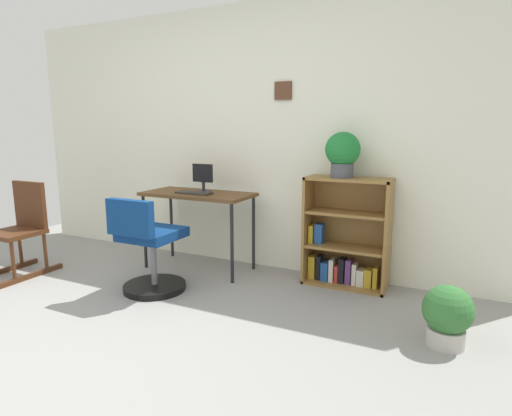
# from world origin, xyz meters

# --- Properties ---
(ground_plane) EXTENTS (6.24, 6.24, 0.00)m
(ground_plane) POSITION_xyz_m (0.00, 0.00, 0.00)
(ground_plane) COLOR gray
(wall_back) EXTENTS (5.20, 0.12, 2.48)m
(wall_back) POSITION_xyz_m (0.00, 2.15, 1.24)
(wall_back) COLOR silver
(wall_back) RESTS_ON ground_plane
(desk) EXTENTS (1.05, 0.50, 0.74)m
(desk) POSITION_xyz_m (-0.25, 1.74, 0.68)
(desk) COLOR brown
(desk) RESTS_ON ground_plane
(monitor) EXTENTS (0.21, 0.15, 0.27)m
(monitor) POSITION_xyz_m (-0.22, 1.79, 0.88)
(monitor) COLOR #262628
(monitor) RESTS_ON desk
(keyboard) EXTENTS (0.35, 0.13, 0.02)m
(keyboard) POSITION_xyz_m (-0.24, 1.67, 0.75)
(keyboard) COLOR #312E28
(keyboard) RESTS_ON desk
(office_chair) EXTENTS (0.52, 0.55, 0.81)m
(office_chair) POSITION_xyz_m (-0.28, 1.05, 0.36)
(office_chair) COLOR black
(office_chair) RESTS_ON ground_plane
(rocking_chair) EXTENTS (0.42, 0.64, 0.86)m
(rocking_chair) POSITION_xyz_m (-1.65, 0.91, 0.44)
(rocking_chair) COLOR #492714
(rocking_chair) RESTS_ON ground_plane
(bookshelf_low) EXTENTS (0.71, 0.30, 0.94)m
(bookshelf_low) POSITION_xyz_m (1.12, 1.95, 0.41)
(bookshelf_low) COLOR olive
(bookshelf_low) RESTS_ON ground_plane
(potted_plant_on_shelf) EXTENTS (0.29, 0.29, 0.38)m
(potted_plant_on_shelf) POSITION_xyz_m (1.08, 1.90, 1.15)
(potted_plant_on_shelf) COLOR #474C51
(potted_plant_on_shelf) RESTS_ON bookshelf_low
(potted_plant_floor) EXTENTS (0.31, 0.31, 0.39)m
(potted_plant_floor) POSITION_xyz_m (1.97, 1.16, 0.21)
(potted_plant_floor) COLOR #B7B2A8
(potted_plant_floor) RESTS_ON ground_plane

